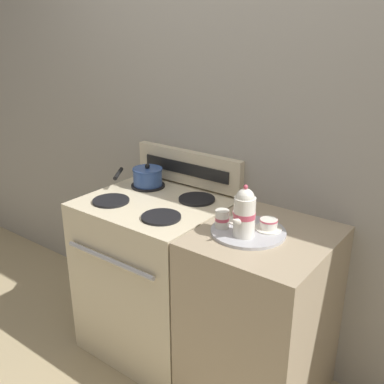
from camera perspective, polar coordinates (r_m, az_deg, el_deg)
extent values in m
plane|color=tan|center=(2.65, 0.81, -20.75)|extent=(6.00, 6.00, 0.00)
cube|color=#9E998E|center=(2.36, 5.85, 4.51)|extent=(6.00, 0.05, 2.20)
cube|color=beige|center=(2.53, -4.53, -10.51)|extent=(0.71, 0.63, 0.89)
cylinder|color=silver|center=(2.20, -10.47, -8.46)|extent=(0.57, 0.02, 0.02)
cylinder|color=black|center=(2.53, -5.60, 0.82)|extent=(0.19, 0.19, 0.01)
cylinder|color=black|center=(2.33, 0.61, -0.90)|extent=(0.19, 0.19, 0.01)
cylinder|color=black|center=(2.35, -10.25, -1.09)|extent=(0.19, 0.19, 0.01)
cylinder|color=black|center=(2.13, -3.93, -3.18)|extent=(0.19, 0.19, 0.01)
cube|color=beige|center=(2.51, -0.47, 3.14)|extent=(0.69, 0.05, 0.19)
cube|color=black|center=(2.49, -0.84, 2.99)|extent=(0.57, 0.01, 0.07)
cube|color=tan|center=(2.22, 8.66, -15.68)|extent=(0.57, 0.63, 0.89)
cylinder|color=#335193|center=(2.52, -5.64, 1.87)|extent=(0.16, 0.16, 0.09)
cylinder|color=#335193|center=(2.50, -5.68, 2.90)|extent=(0.17, 0.17, 0.01)
sphere|color=black|center=(2.50, -5.69, 3.28)|extent=(0.03, 0.03, 0.03)
cylinder|color=black|center=(2.54, -9.34, 2.33)|extent=(0.11, 0.15, 0.02)
cylinder|color=#B2B2B7|center=(1.99, 7.15, -5.00)|extent=(0.33, 0.33, 0.01)
cylinder|color=white|center=(1.91, 6.66, -3.14)|extent=(0.09, 0.09, 0.17)
cylinder|color=#C6475B|center=(1.90, 6.67, -2.90)|extent=(0.09, 0.09, 0.02)
sphere|color=white|center=(1.87, 6.77, -0.72)|extent=(0.08, 0.08, 0.08)
sphere|color=#C6475B|center=(1.85, 6.83, 0.64)|extent=(0.02, 0.02, 0.02)
cone|color=white|center=(1.85, 5.58, -3.60)|extent=(0.03, 0.07, 0.06)
cylinder|color=white|center=(2.01, 9.66, -4.59)|extent=(0.12, 0.12, 0.01)
cylinder|color=white|center=(2.00, 9.70, -3.98)|extent=(0.08, 0.08, 0.04)
cylinder|color=#C6475B|center=(1.99, 9.73, -3.54)|extent=(0.08, 0.08, 0.01)
cylinder|color=white|center=(2.07, 6.22, -3.64)|extent=(0.12, 0.12, 0.01)
cylinder|color=white|center=(2.06, 6.25, -3.03)|extent=(0.08, 0.08, 0.04)
cylinder|color=#C6475B|center=(2.05, 6.27, -2.60)|extent=(0.08, 0.08, 0.01)
cylinder|color=white|center=(1.99, 3.85, -3.41)|extent=(0.06, 0.06, 0.08)
cylinder|color=#C6475B|center=(1.99, 3.85, -3.41)|extent=(0.06, 0.06, 0.01)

